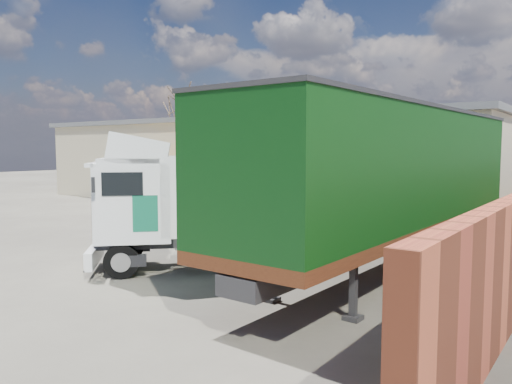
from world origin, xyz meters
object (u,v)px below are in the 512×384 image
Objects in this scene: tractor_unit at (162,212)px; bare_tree at (179,97)px; orange_skip at (166,190)px; panel_van at (213,195)px; box_trailer at (393,173)px.

bare_tree is at bearing 178.41° from tractor_unit.
tractor_unit is at bearing -20.39° from orange_skip.
tractor_unit is at bearing -46.41° from bare_tree.
bare_tree is at bearing 155.55° from panel_van.
tractor_unit reaches higher than orange_skip.
orange_skip is at bearing -179.50° from tractor_unit.
panel_van is (-7.73, 11.20, -0.77)m from tractor_unit.
panel_van is at bearing 24.24° from orange_skip.
tractor_unit is 1.35× the size of orange_skip.
tractor_unit is (20.65, -21.68, -6.28)m from bare_tree.
orange_skip is (-3.72, -0.02, 0.10)m from panel_van.
bare_tree is 0.70× the size of box_trailer.
bare_tree is at bearing 155.14° from orange_skip.
box_trailer reaches higher than panel_van.
panel_van is (12.91, -10.48, -7.05)m from bare_tree.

